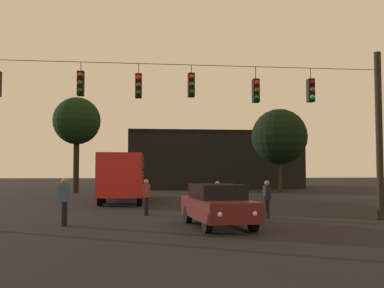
{
  "coord_description": "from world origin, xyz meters",
  "views": [
    {
      "loc": [
        -1.1,
        -5.46,
        2.04
      ],
      "look_at": [
        1.5,
        16.94,
        3.33
      ],
      "focal_mm": 42.42,
      "sensor_mm": 36.0,
      "label": 1
    }
  ],
  "objects_px": {
    "pedestrian_near_bus": "(65,198)",
    "car_near_right": "(218,205)",
    "tree_behind_building": "(279,137)",
    "pedestrian_crossing_left": "(217,197)",
    "pedestrian_crossing_right": "(146,195)",
    "pedestrian_crossing_center": "(267,197)",
    "city_bus": "(124,172)",
    "tree_left_silhouette": "(77,122)"
  },
  "relations": [
    {
      "from": "pedestrian_crossing_right",
      "to": "pedestrian_near_bus",
      "type": "xyz_separation_m",
      "value": [
        -3.02,
        -3.56,
        0.09
      ]
    },
    {
      "from": "pedestrian_crossing_right",
      "to": "tree_behind_building",
      "type": "height_order",
      "value": "tree_behind_building"
    },
    {
      "from": "pedestrian_crossing_right",
      "to": "car_near_right",
      "type": "bearing_deg",
      "value": -60.79
    },
    {
      "from": "car_near_right",
      "to": "pedestrian_crossing_left",
      "type": "distance_m",
      "value": 3.59
    },
    {
      "from": "car_near_right",
      "to": "tree_left_silhouette",
      "type": "height_order",
      "value": "tree_left_silhouette"
    },
    {
      "from": "pedestrian_crossing_left",
      "to": "pedestrian_near_bus",
      "type": "height_order",
      "value": "pedestrian_near_bus"
    },
    {
      "from": "pedestrian_crossing_left",
      "to": "pedestrian_near_bus",
      "type": "relative_size",
      "value": 0.88
    },
    {
      "from": "city_bus",
      "to": "car_near_right",
      "type": "bearing_deg",
      "value": -74.99
    },
    {
      "from": "pedestrian_crossing_right",
      "to": "pedestrian_near_bus",
      "type": "bearing_deg",
      "value": -130.29
    },
    {
      "from": "car_near_right",
      "to": "pedestrian_crossing_right",
      "type": "xyz_separation_m",
      "value": [
        -2.49,
        4.45,
        0.11
      ]
    },
    {
      "from": "tree_left_silhouette",
      "to": "pedestrian_crossing_right",
      "type": "bearing_deg",
      "value": -73.94
    },
    {
      "from": "pedestrian_crossing_right",
      "to": "tree_behind_building",
      "type": "relative_size",
      "value": 0.22
    },
    {
      "from": "tree_left_silhouette",
      "to": "tree_behind_building",
      "type": "height_order",
      "value": "tree_left_silhouette"
    },
    {
      "from": "pedestrian_crossing_center",
      "to": "tree_left_silhouette",
      "type": "relative_size",
      "value": 0.19
    },
    {
      "from": "pedestrian_near_bus",
      "to": "car_near_right",
      "type": "bearing_deg",
      "value": -9.2
    },
    {
      "from": "pedestrian_crossing_center",
      "to": "tree_left_silhouette",
      "type": "bearing_deg",
      "value": 116.22
    },
    {
      "from": "pedestrian_crossing_left",
      "to": "pedestrian_crossing_right",
      "type": "xyz_separation_m",
      "value": [
        -3.09,
        0.92,
        0.05
      ]
    },
    {
      "from": "pedestrian_crossing_center",
      "to": "tree_left_silhouette",
      "type": "height_order",
      "value": "tree_left_silhouette"
    },
    {
      "from": "pedestrian_crossing_left",
      "to": "pedestrian_crossing_right",
      "type": "relative_size",
      "value": 0.95
    },
    {
      "from": "pedestrian_crossing_right",
      "to": "pedestrian_crossing_left",
      "type": "bearing_deg",
      "value": -16.49
    },
    {
      "from": "pedestrian_crossing_center",
      "to": "tree_behind_building",
      "type": "height_order",
      "value": "tree_behind_building"
    },
    {
      "from": "pedestrian_crossing_left",
      "to": "pedestrian_crossing_right",
      "type": "height_order",
      "value": "pedestrian_crossing_right"
    },
    {
      "from": "city_bus",
      "to": "pedestrian_crossing_center",
      "type": "distance_m",
      "value": 13.31
    },
    {
      "from": "pedestrian_near_bus",
      "to": "tree_left_silhouette",
      "type": "relative_size",
      "value": 0.21
    },
    {
      "from": "pedestrian_crossing_left",
      "to": "pedestrian_crossing_right",
      "type": "bearing_deg",
      "value": 163.51
    },
    {
      "from": "city_bus",
      "to": "tree_left_silhouette",
      "type": "xyz_separation_m",
      "value": [
        -4.54,
        10.57,
        4.46
      ]
    },
    {
      "from": "car_near_right",
      "to": "pedestrian_crossing_left",
      "type": "relative_size",
      "value": 2.91
    },
    {
      "from": "pedestrian_crossing_right",
      "to": "city_bus",
      "type": "bearing_deg",
      "value": 97.74
    },
    {
      "from": "city_bus",
      "to": "tree_behind_building",
      "type": "relative_size",
      "value": 1.48
    },
    {
      "from": "city_bus",
      "to": "tree_behind_building",
      "type": "xyz_separation_m",
      "value": [
        13.42,
        8.73,
        3.12
      ]
    },
    {
      "from": "car_near_right",
      "to": "city_bus",
      "type": "bearing_deg",
      "value": 105.01
    },
    {
      "from": "pedestrian_crossing_left",
      "to": "pedestrian_crossing_center",
      "type": "distance_m",
      "value": 2.17
    },
    {
      "from": "tree_behind_building",
      "to": "pedestrian_crossing_center",
      "type": "bearing_deg",
      "value": -109.03
    },
    {
      "from": "tree_left_silhouette",
      "to": "tree_behind_building",
      "type": "bearing_deg",
      "value": -5.84
    },
    {
      "from": "pedestrian_crossing_left",
      "to": "tree_behind_building",
      "type": "xyz_separation_m",
      "value": [
        9.0,
        19.46,
        4.13
      ]
    },
    {
      "from": "city_bus",
      "to": "pedestrian_crossing_right",
      "type": "distance_m",
      "value": 9.94
    },
    {
      "from": "car_near_right",
      "to": "tree_behind_building",
      "type": "height_order",
      "value": "tree_behind_building"
    },
    {
      "from": "pedestrian_crossing_left",
      "to": "pedestrian_crossing_right",
      "type": "distance_m",
      "value": 3.22
    },
    {
      "from": "pedestrian_crossing_left",
      "to": "pedestrian_crossing_center",
      "type": "xyz_separation_m",
      "value": [
        1.97,
        -0.9,
        0.03
      ]
    },
    {
      "from": "pedestrian_crossing_center",
      "to": "pedestrian_near_bus",
      "type": "bearing_deg",
      "value": -167.84
    },
    {
      "from": "car_near_right",
      "to": "pedestrian_crossing_center",
      "type": "xyz_separation_m",
      "value": [
        2.58,
        2.63,
        0.09
      ]
    },
    {
      "from": "car_near_right",
      "to": "tree_behind_building",
      "type": "relative_size",
      "value": 0.6
    }
  ]
}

